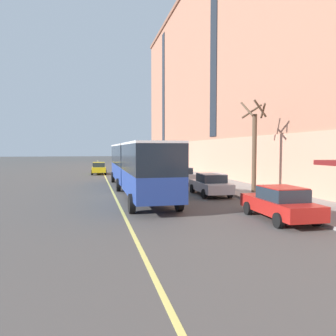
{
  "coord_description": "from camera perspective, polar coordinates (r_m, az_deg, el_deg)",
  "views": [
    {
      "loc": [
        -2.53,
        -22.84,
        3.26
      ],
      "look_at": [
        3.19,
        1.75,
        1.8
      ],
      "focal_mm": 35.0,
      "sensor_mm": 36.0,
      "label": 1
    }
  ],
  "objects": [
    {
      "name": "parked_car_red_6",
      "position": [
        15.92,
        18.92,
        -5.82
      ],
      "size": [
        2.05,
        4.67,
        1.56
      ],
      "color": "#B21E19",
      "rests_on": "ground"
    },
    {
      "name": "ground_plane",
      "position": [
        23.21,
        -6.72,
        -4.79
      ],
      "size": [
        260.0,
        260.0,
        0.0
      ],
      "primitive_type": "plane",
      "color": "#4C4947"
    },
    {
      "name": "city_bus",
      "position": [
        24.67,
        -5.63,
        0.64
      ],
      "size": [
        2.83,
        19.34,
        3.66
      ],
      "color": "navy",
      "rests_on": "ground"
    },
    {
      "name": "lane_centerline",
      "position": [
        26.09,
        -9.72,
        -3.91
      ],
      "size": [
        0.16,
        140.0,
        0.01
      ],
      "primitive_type": "cube",
      "color": "#E0D66B",
      "rests_on": "ground"
    },
    {
      "name": "parked_car_red_5",
      "position": [
        46.26,
        -2.88,
        0.24
      ],
      "size": [
        2.02,
        4.68,
        1.56
      ],
      "color": "#B21E19",
      "rests_on": "ground"
    },
    {
      "name": "parked_car_silver_4",
      "position": [
        30.99,
        2.31,
        -1.28
      ],
      "size": [
        2.1,
        4.35,
        1.56
      ],
      "color": "#B7B7BC",
      "rests_on": "ground"
    },
    {
      "name": "parked_car_silver_0",
      "position": [
        23.26,
        7.4,
        -2.83
      ],
      "size": [
        2.12,
        4.71,
        1.56
      ],
      "color": "#B7B7BC",
      "rests_on": "ground"
    },
    {
      "name": "parked_car_darkgray_2",
      "position": [
        53.83,
        -4.19,
        0.67
      ],
      "size": [
        2.14,
        4.65,
        1.56
      ],
      "color": "#4C4C51",
      "rests_on": "ground"
    },
    {
      "name": "street_tree_mid_block",
      "position": [
        24.42,
        14.81,
        3.86
      ],
      "size": [
        1.74,
        1.74,
        6.57
      ],
      "color": "brown",
      "rests_on": "sidewalk"
    },
    {
      "name": "parked_car_darkgray_7",
      "position": [
        37.12,
        -0.12,
        -0.52
      ],
      "size": [
        1.97,
        4.55,
        1.56
      ],
      "color": "#4C4C51",
      "rests_on": "ground"
    },
    {
      "name": "sidewalk",
      "position": [
        28.56,
        11.27,
        -3.16
      ],
      "size": [
        4.58,
        160.0,
        0.15
      ],
      "primitive_type": "cube",
      "color": "gray",
      "rests_on": "ground"
    },
    {
      "name": "taxi_cab",
      "position": [
        43.47,
        -11.96,
        -0.03
      ],
      "size": [
        1.98,
        4.65,
        1.56
      ],
      "color": "yellow",
      "rests_on": "ground"
    }
  ]
}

